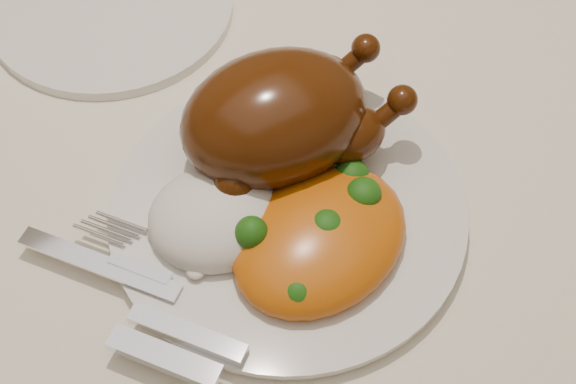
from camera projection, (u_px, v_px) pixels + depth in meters
dining_table at (82, 191)px, 0.77m from camera, size 1.60×0.90×0.76m
tablecloth at (65, 144)px, 0.71m from camera, size 1.73×1.03×0.18m
dinner_plate at (288, 211)px, 0.63m from camera, size 0.28×0.28×0.01m
side_plate at (112, 7)px, 0.76m from camera, size 0.30×0.30×0.01m
roast_chicken at (280, 117)px, 0.62m from camera, size 0.20×0.14×0.10m
rice_mound at (216, 218)px, 0.60m from camera, size 0.13×0.13×0.05m
mac_and_cheese at (324, 234)px, 0.59m from camera, size 0.16×0.14×0.05m
cutlery at (154, 316)px, 0.56m from camera, size 0.09×0.19×0.01m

